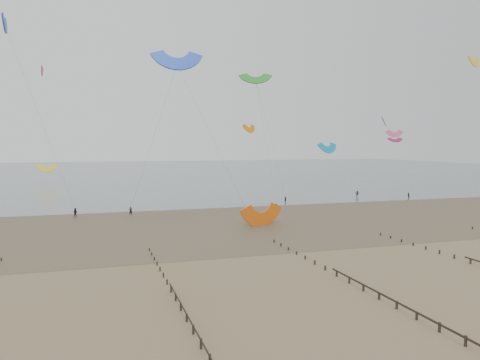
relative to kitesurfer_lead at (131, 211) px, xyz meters
name	(u,v)px	position (x,y,z in m)	size (l,w,h in m)	color
ground	(280,265)	(13.93, -45.60, -0.86)	(500.00, 500.00, 0.00)	brown
sea_and_shore	(189,221)	(9.85, -11.20, -0.85)	(500.00, 665.00, 0.03)	#475654
groynes	(413,312)	(17.93, -64.65, -0.39)	(72.16, 50.16, 1.00)	black
kitesurfer_lead	(131,211)	(0.00, 0.00, 0.00)	(0.63, 0.41, 1.72)	black
kitesurfers	(254,205)	(27.14, 1.56, 0.01)	(118.53, 30.68, 1.87)	black
grounded_kite	(262,225)	(21.38, -19.04, -0.86)	(7.72, 4.04, 5.88)	#F05E0F
kites_airborne	(153,117)	(10.24, 45.94, 21.46)	(237.17, 128.75, 42.21)	#158CC0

